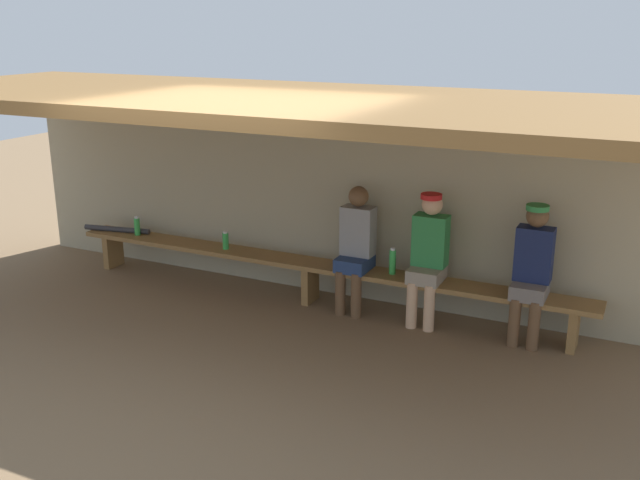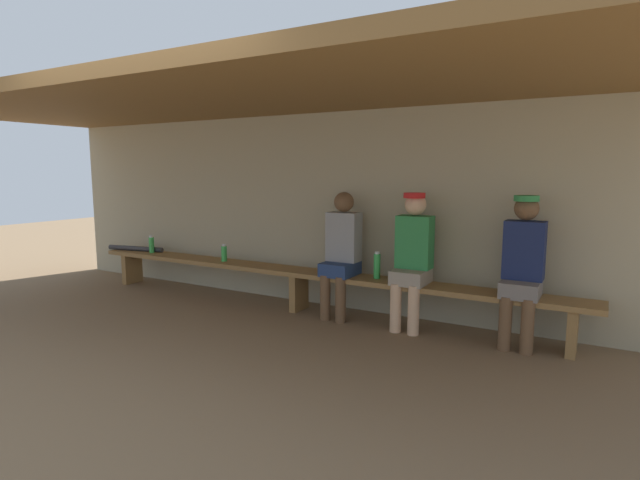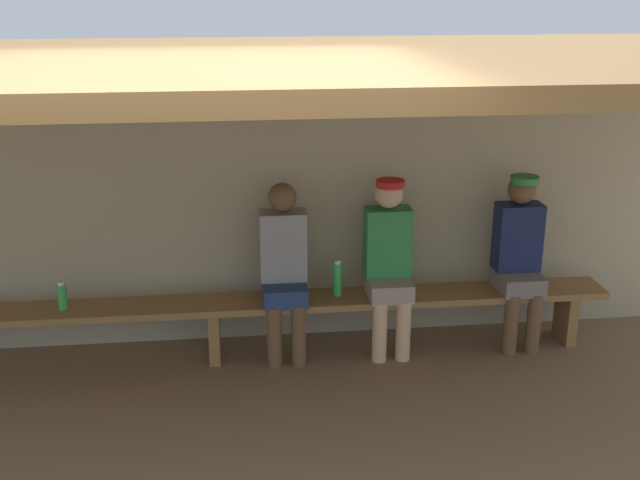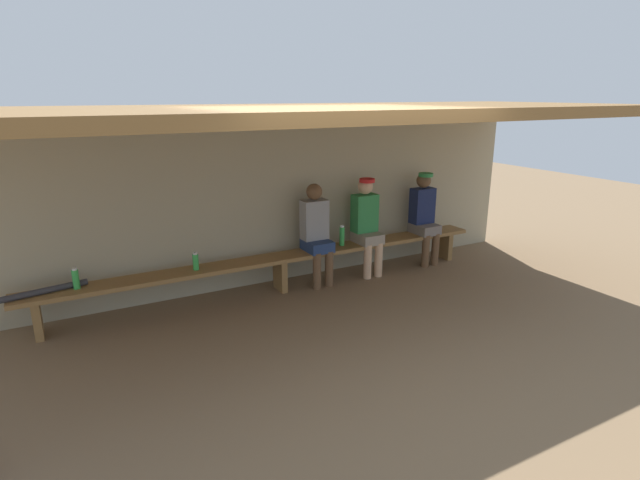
{
  "view_description": "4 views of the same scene",
  "coord_description": "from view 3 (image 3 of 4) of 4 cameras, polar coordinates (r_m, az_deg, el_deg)",
  "views": [
    {
      "loc": [
        3.31,
        -5.09,
        2.98
      ],
      "look_at": [
        0.18,
        1.42,
        0.77
      ],
      "focal_mm": 40.71,
      "sensor_mm": 36.0,
      "label": 1
    },
    {
      "loc": [
        2.92,
        -3.06,
        1.56
      ],
      "look_at": [
        0.36,
        1.4,
        0.84
      ],
      "focal_mm": 27.98,
      "sensor_mm": 36.0,
      "label": 2
    },
    {
      "loc": [
        0.18,
        -3.82,
        2.75
      ],
      "look_at": [
        0.75,
        1.1,
        1.07
      ],
      "focal_mm": 43.83,
      "sensor_mm": 36.0,
      "label": 3
    },
    {
      "loc": [
        -2.44,
        -4.04,
        2.45
      ],
      "look_at": [
        0.35,
        1.12,
        0.73
      ],
      "focal_mm": 28.25,
      "sensor_mm": 36.0,
      "label": 4
    }
  ],
  "objects": [
    {
      "name": "water_bottle_clear",
      "position": [
        5.92,
        -18.32,
        -3.93
      ],
      "size": [
        0.07,
        0.07,
        0.21
      ],
      "color": "green",
      "rests_on": "bench"
    },
    {
      "name": "player_in_red",
      "position": [
        5.84,
        5.02,
        -1.35
      ],
      "size": [
        0.34,
        0.42,
        1.34
      ],
      "color": "gray",
      "rests_on": "ground"
    },
    {
      "name": "dugout_roof",
      "position": [
        4.55,
        -9.0,
        12.37
      ],
      "size": [
        8.0,
        2.8,
        0.12
      ],
      "primitive_type": "cube",
      "color": "brown",
      "rests_on": "back_wall"
    },
    {
      "name": "bench",
      "position": [
        5.87,
        -7.8,
        -5.16
      ],
      "size": [
        6.0,
        0.36,
        0.46
      ],
      "color": "olive",
      "rests_on": "ground"
    },
    {
      "name": "water_bottle_orange",
      "position": [
        5.85,
        1.28,
        -2.84
      ],
      "size": [
        0.07,
        0.07,
        0.28
      ],
      "color": "green",
      "rests_on": "bench"
    },
    {
      "name": "back_wall",
      "position": [
        6.05,
        -8.04,
        2.76
      ],
      "size": [
        8.0,
        0.2,
        2.2
      ],
      "primitive_type": "cube",
      "color": "tan",
      "rests_on": "ground"
    },
    {
      "name": "player_rightmost",
      "position": [
        6.12,
        14.33,
        -0.94
      ],
      "size": [
        0.34,
        0.42,
        1.34
      ],
      "color": "slate",
      "rests_on": "ground"
    },
    {
      "name": "player_near_post",
      "position": [
        5.75,
        -2.66,
        -1.83
      ],
      "size": [
        0.34,
        0.42,
        1.34
      ],
      "color": "navy",
      "rests_on": "ground"
    }
  ]
}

